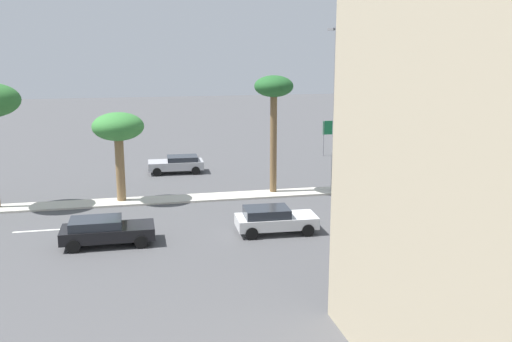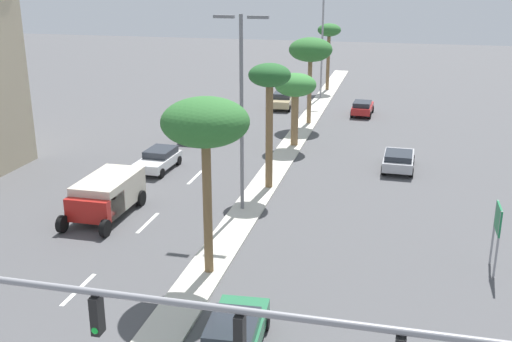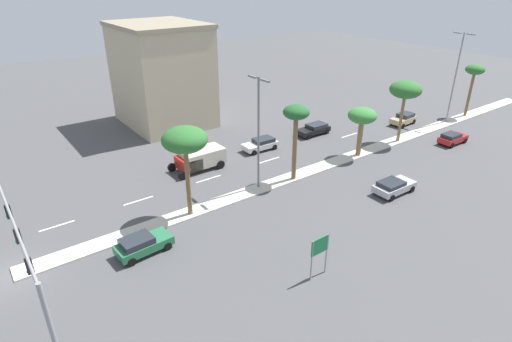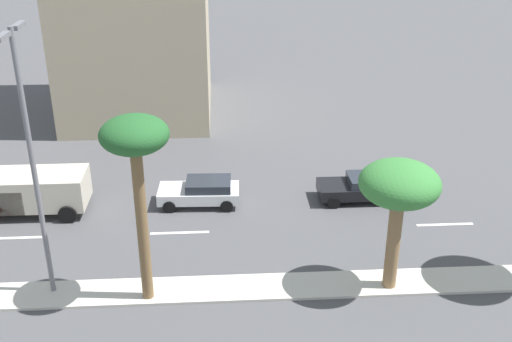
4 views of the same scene
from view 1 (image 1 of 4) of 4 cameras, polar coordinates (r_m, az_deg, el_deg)
The scene contains 16 objects.
ground_plane at distance 36.72m, azimuth -2.54°, elevation -2.61°, with size 160.00×160.00×0.00m, color #4C4C4F.
median_curb at distance 36.27m, azimuth -15.16°, elevation -3.12°, with size 1.80×72.28×0.12m, color beige.
lane_stripe_outboard at distance 39.20m, azimuth 24.25°, elevation -2.74°, with size 0.20×2.80×0.01m, color silver.
lane_stripe_inboard at distance 35.37m, azimuth 14.58°, elevation -3.57°, with size 0.20×2.80×0.01m, color silver.
lane_stripe_far at distance 32.66m, azimuth 2.24°, elevation -4.49°, with size 0.20×2.80×0.01m, color silver.
lane_stripe_near at distance 32.07m, azimuth -20.75°, elevation -5.61°, with size 0.20×2.80×0.01m, color silver.
directional_road_sign at distance 50.97m, azimuth 7.52°, elevation 4.02°, with size 0.10×1.52×3.13m.
palm_tree_left at distance 40.76m, azimuth 17.90°, elevation 7.97°, with size 3.69×3.69×7.81m.
palm_tree_right at distance 36.61m, azimuth 1.79°, elevation 7.76°, with size 2.50×2.50×7.59m.
palm_tree_mid at distance 35.58m, azimuth -13.64°, elevation 4.08°, with size 3.12×3.12×5.48m.
street_lamp_rear at distance 37.13m, azimuth 7.91°, elevation 7.29°, with size 2.90×0.24×10.60m.
sedan_black_right at distance 28.71m, azimuth -14.88°, elevation -5.75°, with size 2.03×4.44×1.33m.
sedan_green_near at distance 46.61m, azimuth 21.53°, elevation 0.68°, with size 2.21×4.21×1.43m.
sedan_white_left at distance 29.51m, azimuth 1.79°, elevation -4.84°, with size 2.11×4.20×1.36m.
sedan_silver_leading at distance 44.06m, azimuth -7.91°, elevation 0.74°, with size 2.16×4.19×1.30m.
box_truck at distance 32.68m, azimuth 16.06°, elevation -2.79°, with size 2.68×5.67×2.10m.
Camera 1 is at (-35.00, 34.09, 9.35)m, focal length 39.94 mm.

